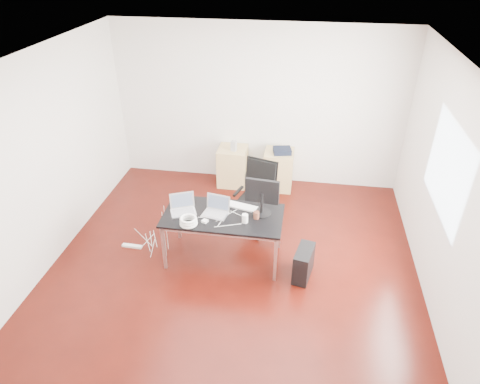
# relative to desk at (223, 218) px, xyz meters

# --- Properties ---
(room_shell) EXTENTS (5.00, 5.00, 5.00)m
(room_shell) POSITION_rel_desk_xyz_m (0.20, -0.12, 0.73)
(room_shell) COLOR #340A05
(room_shell) RESTS_ON ground
(desk) EXTENTS (1.60, 0.80, 0.73)m
(desk) POSITION_rel_desk_xyz_m (0.00, 0.00, 0.00)
(desk) COLOR black
(desk) RESTS_ON ground
(office_chair) EXTENTS (0.59, 0.61, 1.08)m
(office_chair) POSITION_rel_desk_xyz_m (0.36, 0.82, -0.07)
(office_chair) COLOR black
(office_chair) RESTS_ON ground
(filing_cabinet_left) EXTENTS (0.50, 0.50, 0.70)m
(filing_cabinet_left) POSITION_rel_desk_xyz_m (-0.24, 2.10, -0.33)
(filing_cabinet_left) COLOR tan
(filing_cabinet_left) RESTS_ON ground
(filing_cabinet_right) EXTENTS (0.50, 0.50, 0.70)m
(filing_cabinet_right) POSITION_rel_desk_xyz_m (0.59, 2.10, -0.33)
(filing_cabinet_right) COLOR tan
(filing_cabinet_right) RESTS_ON ground
(pc_tower) EXTENTS (0.29, 0.48, 0.44)m
(pc_tower) POSITION_rel_desk_xyz_m (1.12, -0.22, -0.46)
(pc_tower) COLOR black
(pc_tower) RESTS_ON ground
(wastebasket) EXTENTS (0.28, 0.28, 0.28)m
(wastebasket) POSITION_rel_desk_xyz_m (0.08, 2.02, -0.54)
(wastebasket) COLOR black
(wastebasket) RESTS_ON ground
(power_strip) EXTENTS (0.30, 0.07, 0.04)m
(power_strip) POSITION_rel_desk_xyz_m (-1.38, 0.01, -0.66)
(power_strip) COLOR white
(power_strip) RESTS_ON ground
(laptop_left) EXTENTS (0.40, 0.36, 0.23)m
(laptop_left) POSITION_rel_desk_xyz_m (-0.56, 0.01, 0.11)
(laptop_left) COLOR silver
(laptop_left) RESTS_ON desk
(laptop_right) EXTENTS (0.37, 0.31, 0.23)m
(laptop_right) POSITION_rel_desk_xyz_m (-0.10, 0.03, 0.11)
(laptop_right) COLOR silver
(laptop_right) RESTS_ON desk
(monitor) EXTENTS (0.45, 0.26, 0.51)m
(monitor) POSITION_rel_desk_xyz_m (0.50, 0.13, 0.34)
(monitor) COLOR black
(monitor) RESTS_ON desk
(keyboard) EXTENTS (0.46, 0.24, 0.02)m
(keyboard) POSITION_rel_desk_xyz_m (0.21, 0.23, 0.06)
(keyboard) COLOR white
(keyboard) RESTS_ON desk
(cup_white) EXTENTS (0.08, 0.08, 0.12)m
(cup_white) POSITION_rel_desk_xyz_m (0.31, -0.12, 0.11)
(cup_white) COLOR white
(cup_white) RESTS_ON desk
(cup_brown) EXTENTS (0.09, 0.09, 0.10)m
(cup_brown) POSITION_rel_desk_xyz_m (0.45, -0.01, 0.10)
(cup_brown) COLOR brown
(cup_brown) RESTS_ON desk
(cable_coil) EXTENTS (0.24, 0.24, 0.11)m
(cable_coil) POSITION_rel_desk_xyz_m (-0.40, -0.29, 0.11)
(cable_coil) COLOR white
(cable_coil) RESTS_ON desk
(power_adapter) EXTENTS (0.09, 0.09, 0.03)m
(power_adapter) POSITION_rel_desk_xyz_m (-0.20, -0.20, 0.07)
(power_adapter) COLOR white
(power_adapter) RESTS_ON desk
(speaker) EXTENTS (0.11, 0.10, 0.18)m
(speaker) POSITION_rel_desk_xyz_m (-0.20, 2.02, 0.11)
(speaker) COLOR #9E9E9E
(speaker) RESTS_ON filing_cabinet_left
(navy_garment) EXTENTS (0.34, 0.30, 0.09)m
(navy_garment) POSITION_rel_desk_xyz_m (0.64, 2.06, 0.07)
(navy_garment) COLOR black
(navy_garment) RESTS_ON filing_cabinet_right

